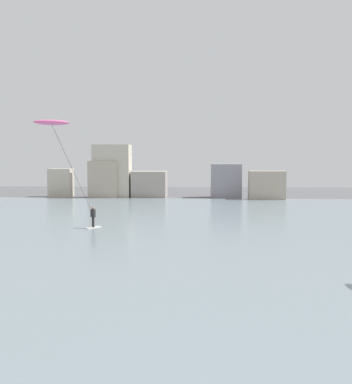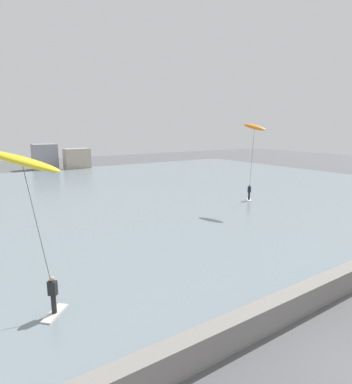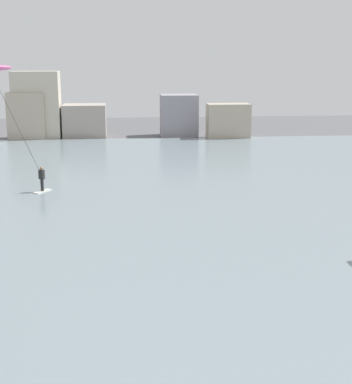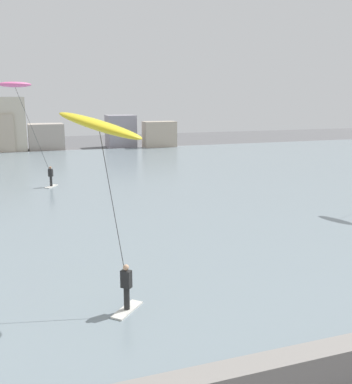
% 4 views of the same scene
% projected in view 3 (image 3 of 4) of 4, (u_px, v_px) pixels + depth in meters
% --- Properties ---
extents(water_bay, '(84.00, 52.00, 0.10)m').
position_uv_depth(water_bay, '(172.00, 194.00, 36.99)').
color(water_bay, gray).
rests_on(water_bay, ground).
extents(far_shore_buildings, '(31.60, 5.48, 7.14)m').
position_uv_depth(far_shore_buildings, '(82.00, 113.00, 62.53)').
color(far_shore_buildings, beige).
rests_on(far_shore_buildings, ground).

